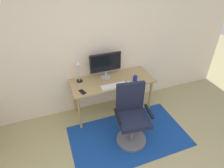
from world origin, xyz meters
name	(u,v)px	position (x,y,z in m)	size (l,w,h in m)	color
wall_back	(85,45)	(0.00, 2.20, 1.30)	(6.00, 0.10, 2.60)	beige
area_rug	(129,136)	(0.40, 1.14, 0.00)	(1.94, 1.12, 0.01)	navy
desk	(112,84)	(0.36, 1.84, 0.64)	(1.47, 0.58, 0.71)	tan
monitor	(106,63)	(0.29, 1.99, 0.99)	(0.57, 0.18, 0.47)	#B2B2B7
keyboard	(114,86)	(0.32, 1.66, 0.72)	(0.43, 0.13, 0.02)	white
computer_mouse	(129,83)	(0.60, 1.65, 0.73)	(0.06, 0.10, 0.03)	white
coffee_cup	(135,78)	(0.74, 1.69, 0.76)	(0.08, 0.08, 0.10)	navy
cell_phone	(82,92)	(-0.22, 1.68, 0.72)	(0.07, 0.14, 0.01)	black
desk_lamp	(78,67)	(-0.19, 2.01, 1.00)	(0.11, 0.11, 0.40)	black
office_chair	(132,119)	(0.41, 1.09, 0.44)	(0.57, 0.51, 1.02)	slate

